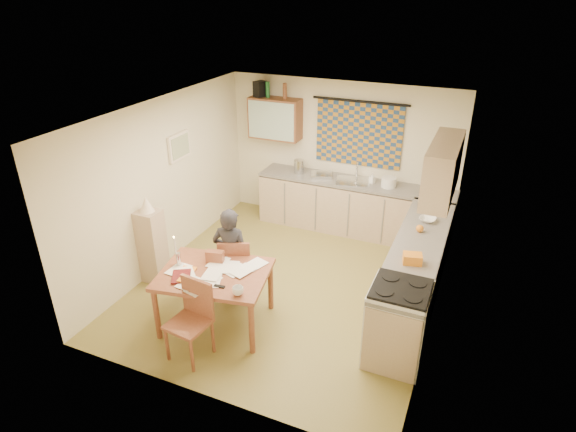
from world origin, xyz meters
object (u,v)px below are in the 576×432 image
at_px(counter_right, 415,275).
at_px(shelf_stand, 152,246).
at_px(counter_back, 353,207).
at_px(stove, 397,324).
at_px(person, 231,256).
at_px(chair_far, 236,278).
at_px(dining_table, 216,298).

bearing_deg(counter_right, shelf_stand, -166.13).
bearing_deg(counter_back, counter_right, -52.18).
bearing_deg(shelf_stand, counter_right, 13.87).
bearing_deg(stove, person, 172.72).
bearing_deg(shelf_stand, person, 0.83).
height_order(counter_back, shelf_stand, shelf_stand).
bearing_deg(stove, chair_far, 170.65).
bearing_deg(chair_far, counter_right, 173.61).
bearing_deg(dining_table, counter_right, 21.35).
height_order(counter_back, stove, stove).
relative_size(counter_back, shelf_stand, 3.01).
bearing_deg(counter_back, chair_far, -110.28).
bearing_deg(shelf_stand, chair_far, 4.48).
relative_size(stove, dining_table, 0.67).
bearing_deg(person, counter_back, -118.92).
height_order(dining_table, shelf_stand, shelf_stand).
xyz_separation_m(dining_table, chair_far, (-0.05, 0.61, -0.09)).
bearing_deg(counter_right, stove, -90.00).
xyz_separation_m(chair_far, person, (-0.01, -0.08, 0.40)).
bearing_deg(dining_table, shelf_stand, 148.60).
relative_size(dining_table, shelf_stand, 1.34).
relative_size(counter_right, stove, 2.99).
height_order(stove, dining_table, stove).
relative_size(counter_back, chair_far, 3.56).
bearing_deg(shelf_stand, counter_back, 49.61).
xyz_separation_m(counter_back, counter_right, (1.33, -1.72, -0.00)).
xyz_separation_m(counter_right, dining_table, (-2.21, -1.38, -0.07)).
height_order(counter_right, chair_far, chair_far).
bearing_deg(dining_table, person, 85.63).
distance_m(person, shelf_stand, 1.28).
xyz_separation_m(stove, shelf_stand, (-3.54, 0.27, 0.06)).
bearing_deg(counter_back, person, -109.85).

